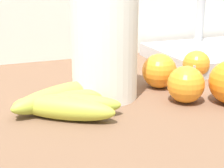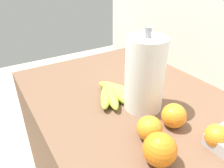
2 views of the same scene
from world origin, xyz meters
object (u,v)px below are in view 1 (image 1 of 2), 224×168
paper_towel_roll (104,36)px  sink_basin (218,53)px  banana_bunch (66,102)px  orange_center (196,64)px  orange_back_left (159,71)px  orange_back_right (186,84)px

paper_towel_roll → sink_basin: paper_towel_roll is taller
banana_bunch → paper_towel_roll: paper_towel_roll is taller
banana_bunch → orange_center: bearing=16.5°
orange_back_left → orange_back_right: bearing=-87.7°
orange_back_left → sink_basin: 0.31m
orange_back_left → sink_basin: sink_basin is taller
orange_back_left → paper_towel_roll: (-0.13, -0.01, 0.08)m
paper_towel_roll → banana_bunch: bearing=-150.3°
banana_bunch → orange_center: 0.35m
orange_back_left → sink_basin: bearing=29.7°
orange_back_right → paper_towel_roll: size_ratio=0.26×
orange_center → paper_towel_roll: paper_towel_roll is taller
banana_bunch → orange_back_right: orange_back_right is taller
orange_back_right → orange_center: bearing=49.2°
orange_center → sink_basin: (0.15, 0.12, -0.01)m
banana_bunch → orange_back_left: 0.23m
sink_basin → orange_back_right: bearing=-136.8°
paper_towel_roll → orange_back_right: bearing=-32.7°
paper_towel_roll → orange_back_left: bearing=5.4°
orange_back_left → orange_center: bearing=16.9°
orange_center → orange_back_right: bearing=-130.8°
orange_back_right → orange_back_left: bearing=92.3°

